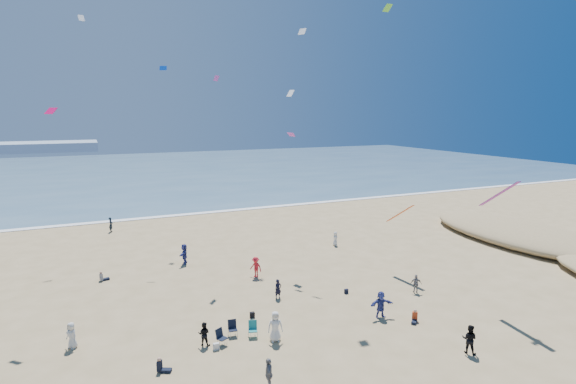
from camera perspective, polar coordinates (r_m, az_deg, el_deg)
name	(u,v)px	position (r m, az deg, el deg)	size (l,w,h in m)	color
ocean	(129,172)	(110.98, -19.59, 2.39)	(220.00, 100.00, 0.06)	#476B84
surf_line	(161,217)	(61.91, -15.83, -3.05)	(220.00, 1.20, 0.08)	white
standing_flyers	(263,290)	(33.62, -3.25, -12.29)	(26.80, 37.87, 1.87)	gray
seated_group	(278,358)	(26.14, -1.28, -20.29)	(19.71, 28.66, 0.84)	white
chair_cluster	(236,332)	(28.71, -6.61, -17.23)	(2.79, 1.55, 1.00)	black
white_tote	(216,346)	(27.95, -9.10, -18.79)	(0.35, 0.20, 0.40)	silver
black_backpack	(252,315)	(31.43, -4.56, -15.30)	(0.30, 0.22, 0.38)	black
navy_bag	(346,291)	(35.40, 7.41, -12.39)	(0.28, 0.18, 0.34)	black
kites_aloft	(348,101)	(33.12, 7.64, 11.41)	(42.71, 43.72, 31.09)	blue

